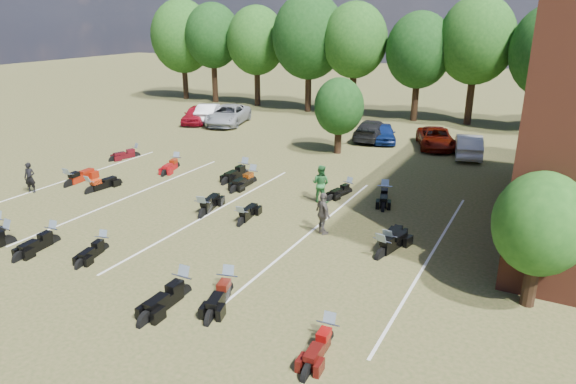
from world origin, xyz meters
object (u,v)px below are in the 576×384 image
Objects in this scene: person_black at (30,178)px; motorcycle_7 at (70,186)px; car_0 at (197,115)px; motorcycle_14 at (136,157)px; person_grey at (323,214)px; motorcycle_3 at (104,250)px; person_green at (321,184)px; car_4 at (384,133)px.

person_black is 0.63× the size of motorcycle_7.
car_0 is 1.71× the size of motorcycle_7.
motorcycle_14 is at bearing 70.12° from person_black.
person_grey is 0.89× the size of motorcycle_3.
person_green is 0.92× the size of motorcycle_3.
person_black reaches higher than motorcycle_7.
person_grey is 14.59m from motorcycle_7.
person_black is at bearing -100.04° from car_0.
motorcycle_14 is at bearing -84.14° from motorcycle_7.
motorcycle_3 is 9.06m from motorcycle_7.
person_green is (1.13, -13.44, 0.29)m from car_4.
motorcycle_7 is at bearing -145.10° from car_4.
motorcycle_14 is at bearing 115.78° from motorcycle_3.
car_4 is at bearing 60.74° from motorcycle_14.
person_green reaches higher than car_0.
person_grey is (15.39, 2.19, 0.11)m from person_black.
motorcycle_3 is (8.49, -3.23, -0.79)m from person_black.
motorcycle_3 is at bearing -42.95° from person_black.
person_green is (13.71, 5.67, 0.14)m from person_black.
person_green reaches higher than person_grey.
car_4 is at bearing 66.84° from motorcycle_3.
car_4 reaches higher than motorcycle_14.
motorcycle_7 is (0.84, 1.63, -0.79)m from person_black.
car_0 is 2.13× the size of motorcycle_3.
person_grey is at bearing -101.77° from car_4.
person_grey is at bearing -0.18° from motorcycle_14.
car_0 is 1.13× the size of car_4.
person_green is at bearing 0.37° from person_black.
car_0 is 18.56m from person_black.
car_0 is 24.55m from motorcycle_3.
car_0 reaches higher than motorcycle_7.
car_0 reaches higher than car_4.
motorcycle_3 is at bearing -31.98° from motorcycle_14.
person_grey is at bearing 25.41° from motorcycle_3.
car_4 is 17.16m from motorcycle_14.
motorcycle_14 is at bearing -94.11° from car_0.
motorcycle_7 is (-12.87, -4.04, -0.93)m from person_green.
car_0 is 21.22m from person_green.
motorcycle_14 is (-1.14, 6.17, 0.00)m from motorcycle_7.
person_black is at bearing 58.06° from motorcycle_7.
person_black is 2.00m from motorcycle_7.
motorcycle_14 reaches higher than motorcycle_3.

